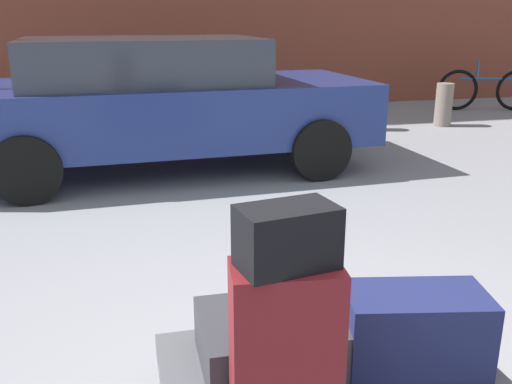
# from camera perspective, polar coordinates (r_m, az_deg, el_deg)

# --- Properties ---
(luggage_cart) EXTENTS (1.27, 0.81, 0.34)m
(luggage_cart) POSITION_cam_1_polar(r_m,az_deg,el_deg) (2.35, 7.27, -18.59)
(luggage_cart) COLOR #4C4C51
(luggage_cart) RESTS_ON ground_plane
(suitcase_maroon_rear_right) EXTENTS (0.36, 0.24, 0.58)m
(suitcase_maroon_rear_right) POSITION_cam_1_polar(r_m,az_deg,el_deg) (1.86, 2.94, -15.69)
(suitcase_maroon_rear_right) COLOR maroon
(suitcase_maroon_rear_right) RESTS_ON luggage_cart
(duffel_bag_navy_front_right) EXTENTS (0.58, 0.39, 0.31)m
(duffel_bag_navy_front_right) POSITION_cam_1_polar(r_m,az_deg,el_deg) (2.31, 15.65, -13.22)
(duffel_bag_navy_front_right) COLOR #191E47
(duffel_bag_navy_front_right) RESTS_ON luggage_cart
(suitcase_charcoal_rear_left) EXTENTS (0.56, 0.45, 0.21)m
(suitcase_charcoal_rear_left) POSITION_cam_1_polar(r_m,az_deg,el_deg) (2.27, 1.65, -14.61)
(suitcase_charcoal_rear_left) COLOR #2D2D33
(suitcase_charcoal_rear_left) RESTS_ON luggage_cart
(duffel_bag_black_topmost_pile) EXTENTS (0.32, 0.22, 0.19)m
(duffel_bag_black_topmost_pile) POSITION_cam_1_polar(r_m,az_deg,el_deg) (1.68, 3.15, -4.54)
(duffel_bag_black_topmost_pile) COLOR black
(duffel_bag_black_topmost_pile) RESTS_ON suitcase_maroon_rear_right
(parked_car) EXTENTS (4.38, 2.08, 1.42)m
(parked_car) POSITION_cam_1_polar(r_m,az_deg,el_deg) (6.26, -9.34, 9.03)
(parked_car) COLOR navy
(parked_car) RESTS_ON ground_plane
(bicycle_leaning) EXTENTS (1.71, 0.53, 0.96)m
(bicycle_leaning) POSITION_cam_1_polar(r_m,az_deg,el_deg) (11.09, 22.22, 9.52)
(bicycle_leaning) COLOR black
(bicycle_leaning) RESTS_ON ground_plane
(bollard_kerb_near) EXTENTS (0.26, 0.26, 0.65)m
(bollard_kerb_near) POSITION_cam_1_polar(r_m,az_deg,el_deg) (8.62, 10.31, 8.30)
(bollard_kerb_near) COLOR #72665B
(bollard_kerb_near) RESTS_ON ground_plane
(bollard_kerb_mid) EXTENTS (0.26, 0.26, 0.65)m
(bollard_kerb_mid) POSITION_cam_1_polar(r_m,az_deg,el_deg) (9.27, 18.35, 8.33)
(bollard_kerb_mid) COLOR #72665B
(bollard_kerb_mid) RESTS_ON ground_plane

